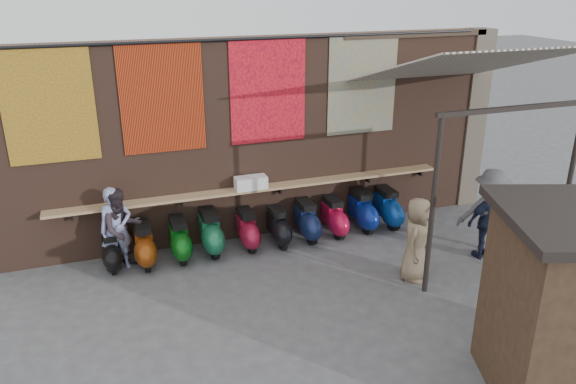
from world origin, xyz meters
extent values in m
plane|color=#474749|center=(0.00, 0.00, 0.00)|extent=(70.00, 70.00, 0.00)
cube|color=brown|center=(0.00, 2.70, 2.00)|extent=(10.00, 0.40, 4.00)
cube|color=#4C4238|center=(5.20, 2.70, 2.00)|extent=(0.50, 0.50, 4.00)
cube|color=#9E7A51|center=(0.00, 2.33, 1.10)|extent=(8.00, 0.32, 0.05)
cube|color=white|center=(-0.14, 2.30, 1.25)|extent=(0.63, 0.29, 0.25)
cube|color=maroon|center=(-3.60, 2.48, 3.00)|extent=(1.50, 0.02, 2.00)
cube|color=#F53C0E|center=(-1.70, 2.48, 3.00)|extent=(1.50, 0.02, 2.00)
cube|color=red|center=(0.30, 2.48, 3.00)|extent=(1.50, 0.02, 2.00)
cube|color=teal|center=(2.30, 2.48, 3.00)|extent=(1.50, 0.02, 2.00)
cylinder|color=black|center=(0.00, 2.47, 3.98)|extent=(9.50, 0.06, 0.06)
imported|color=#8390BF|center=(-2.77, 2.00, 0.79)|extent=(0.63, 0.46, 1.57)
imported|color=#2D2328|center=(-2.67, 2.00, 0.77)|extent=(0.90, 0.79, 1.54)
imported|color=#171E34|center=(3.86, 0.10, 0.76)|extent=(0.89, 0.38, 1.51)
imported|color=#515055|center=(3.90, 0.15, 0.88)|extent=(1.31, 1.15, 1.76)
imported|color=#77634C|center=(2.14, -0.16, 0.77)|extent=(0.88, 0.87, 1.54)
cube|color=gold|center=(2.86, -2.62, 1.75)|extent=(1.15, 0.43, 0.50)
cube|color=#473321|center=(2.86, -2.62, 0.88)|extent=(1.78, 0.70, 0.06)
cube|color=beige|center=(3.50, 0.90, 3.55)|extent=(3.20, 3.28, 0.97)
cube|color=#33261C|center=(3.50, 2.49, 3.95)|extent=(3.30, 0.08, 0.12)
cube|color=black|center=(3.50, -0.60, 3.08)|extent=(3.00, 0.08, 0.08)
cylinder|color=black|center=(2.10, -0.60, 1.55)|extent=(0.09, 0.09, 3.10)
cylinder|color=black|center=(4.90, -0.60, 1.55)|extent=(0.09, 0.09, 3.10)
camera|label=1|loc=(-2.92, -7.71, 5.06)|focal=35.00mm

